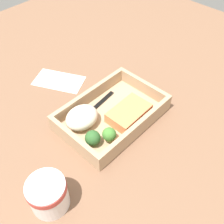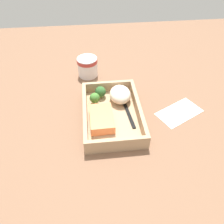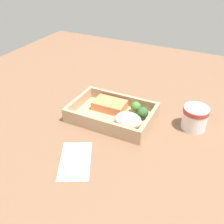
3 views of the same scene
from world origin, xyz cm
name	(u,v)px [view 3 (image 3 of 3)]	position (x,y,z in cm)	size (l,w,h in cm)	color
ground_plane	(112,121)	(0.00, 0.00, -1.00)	(160.00, 160.00, 2.00)	brown
takeout_tray	(112,117)	(0.00, 0.00, 0.60)	(28.39, 18.91, 1.20)	tan
tray_rim	(112,111)	(0.00, 0.00, 3.14)	(28.39, 18.91, 3.89)	tan
salmon_fillet	(110,105)	(-2.74, 3.67, 2.74)	(11.50, 7.40, 3.07)	#F1844E
mashed_potatoes	(128,121)	(7.54, -3.72, 3.75)	(9.08, 7.46, 5.09)	beige
broccoli_floret_1	(136,107)	(6.64, 5.34, 3.66)	(3.56, 3.56, 4.35)	#87A05B
broccoli_floret_2	(143,113)	(10.12, 3.08, 3.48)	(3.91, 3.91, 4.32)	#8BAD5B
fork	(111,125)	(2.13, -5.35, 1.42)	(15.89, 3.37, 0.44)	black
paper_cup	(195,117)	(26.62, 7.20, 4.39)	(8.31, 8.31, 7.87)	white
receipt_slip	(74,160)	(-0.46, -23.52, 0.12)	(8.51, 15.56, 0.24)	white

